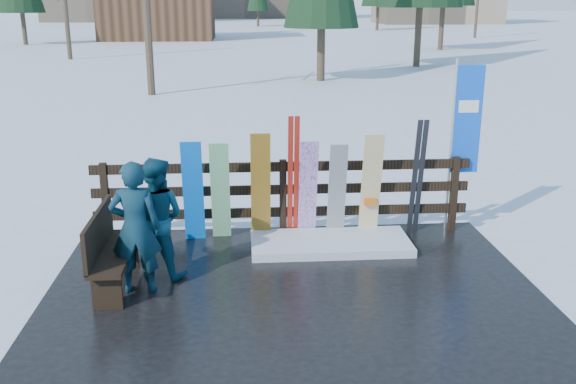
{
  "coord_description": "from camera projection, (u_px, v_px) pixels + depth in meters",
  "views": [
    {
      "loc": [
        -0.59,
        -6.9,
        3.47
      ],
      "look_at": [
        -0.01,
        1.0,
        1.1
      ],
      "focal_mm": 40.0,
      "sensor_mm": 36.0,
      "label": 1
    }
  ],
  "objects": [
    {
      "name": "deck",
      "position": [
        295.0,
        301.0,
        7.62
      ],
      "size": [
        6.0,
        5.0,
        0.08
      ],
      "primitive_type": "cube",
      "color": "black",
      "rests_on": "ground"
    },
    {
      "name": "rental_flag",
      "position": [
        463.0,
        126.0,
        9.49
      ],
      "size": [
        0.45,
        0.04,
        2.6
      ],
      "color": "silver",
      "rests_on": "deck"
    },
    {
      "name": "snowboard_1",
      "position": [
        220.0,
        191.0,
        9.22
      ],
      "size": [
        0.27,
        0.41,
        1.51
      ],
      "primitive_type": "cube",
      "rotation": [
        0.25,
        0.0,
        0.0
      ],
      "color": "silver",
      "rests_on": "deck"
    },
    {
      "name": "person_front",
      "position": [
        135.0,
        228.0,
        7.57
      ],
      "size": [
        0.61,
        0.41,
        1.63
      ],
      "primitive_type": "imported",
      "rotation": [
        0.0,
        0.0,
        3.18
      ],
      "color": "#114449",
      "rests_on": "deck"
    },
    {
      "name": "person_back",
      "position": [
        156.0,
        218.0,
        8.03
      ],
      "size": [
        0.89,
        0.78,
        1.55
      ],
      "primitive_type": "imported",
      "rotation": [
        0.0,
        0.0,
        2.85
      ],
      "color": "navy",
      "rests_on": "deck"
    },
    {
      "name": "ground",
      "position": [
        295.0,
        304.0,
        7.63
      ],
      "size": [
        700.0,
        700.0,
        0.0
      ],
      "primitive_type": "plane",
      "color": "white",
      "rests_on": "ground"
    },
    {
      "name": "ski_pair_a",
      "position": [
        293.0,
        178.0,
        9.31
      ],
      "size": [
        0.16,
        0.24,
        1.84
      ],
      "color": "#A82114",
      "rests_on": "deck"
    },
    {
      "name": "bench",
      "position": [
        109.0,
        248.0,
        7.77
      ],
      "size": [
        0.41,
        1.5,
        0.97
      ],
      "color": "black",
      "rests_on": "deck"
    },
    {
      "name": "fence",
      "position": [
        283.0,
        192.0,
        9.52
      ],
      "size": [
        5.6,
        0.1,
        1.15
      ],
      "color": "black",
      "rests_on": "deck"
    },
    {
      "name": "ski_pair_b",
      "position": [
        418.0,
        177.0,
        9.45
      ],
      "size": [
        0.17,
        0.31,
        1.77
      ],
      "color": "black",
      "rests_on": "deck"
    },
    {
      "name": "snowboard_5",
      "position": [
        371.0,
        186.0,
        9.36
      ],
      "size": [
        0.29,
        0.34,
        1.59
      ],
      "primitive_type": "cube",
      "rotation": [
        0.19,
        0.0,
        0.0
      ],
      "color": "white",
      "rests_on": "deck"
    },
    {
      "name": "snow_patch",
      "position": [
        330.0,
        243.0,
        9.17
      ],
      "size": [
        2.26,
        1.0,
        0.12
      ],
      "primitive_type": "cube",
      "color": "white",
      "rests_on": "deck"
    },
    {
      "name": "snowboard_4",
      "position": [
        337.0,
        191.0,
        9.35
      ],
      "size": [
        0.26,
        0.27,
        1.44
      ],
      "primitive_type": "cube",
      "rotation": [
        0.17,
        0.0,
        0.0
      ],
      "color": "black",
      "rests_on": "deck"
    },
    {
      "name": "snowboard_0",
      "position": [
        193.0,
        192.0,
        9.19
      ],
      "size": [
        0.29,
        0.27,
        1.52
      ],
      "primitive_type": "cube",
      "rotation": [
        0.16,
        0.0,
        0.0
      ],
      "color": "blue",
      "rests_on": "deck"
    },
    {
      "name": "snowboard_2",
      "position": [
        261.0,
        187.0,
        9.25
      ],
      "size": [
        0.28,
        0.22,
        1.61
      ],
      "primitive_type": "cube",
      "rotation": [
        0.12,
        0.0,
        0.0
      ],
      "color": "#FFA61D",
      "rests_on": "deck"
    },
    {
      "name": "snowboard_3",
      "position": [
        308.0,
        190.0,
        9.31
      ],
      "size": [
        0.26,
        0.37,
        1.51
      ],
      "primitive_type": "cube",
      "rotation": [
        0.23,
        0.0,
        0.0
      ],
      "color": "white",
      "rests_on": "deck"
    }
  ]
}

